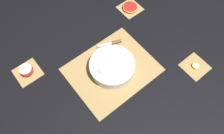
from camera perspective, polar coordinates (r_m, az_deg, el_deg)
ground_plane at (r=1.16m, az=0.00°, el=-0.69°), size 6.00×6.00×0.00m
bamboo_mat_center at (r=1.16m, az=0.00°, el=-0.62°), size 0.44×0.36×0.01m
coaster_mat_near_left at (r=1.42m, az=4.73°, el=15.06°), size 0.13×0.13×0.01m
coaster_mat_near_right at (r=1.23m, az=-21.14°, el=-1.31°), size 0.13×0.13×0.01m
coaster_mat_far_left at (r=1.25m, az=20.87°, el=0.14°), size 0.13×0.13×0.01m
fruit_salad_bowl at (r=1.13m, az=0.02°, el=0.28°), size 0.24×0.24×0.07m
paring_knife at (r=1.24m, az=0.89°, el=6.54°), size 0.14×0.07×0.02m
apple_half at (r=1.22m, az=-21.49°, el=-0.82°), size 0.07×0.07×0.04m
banana_coin_single at (r=1.24m, az=20.97°, el=0.30°), size 0.04×0.04×0.01m
grapefruit_slice at (r=1.41m, az=4.76°, el=15.31°), size 0.10×0.10×0.01m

